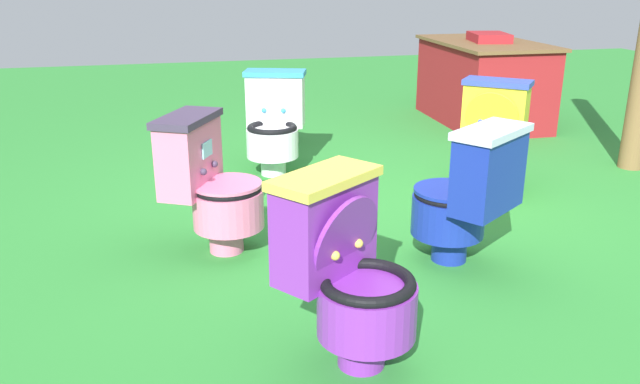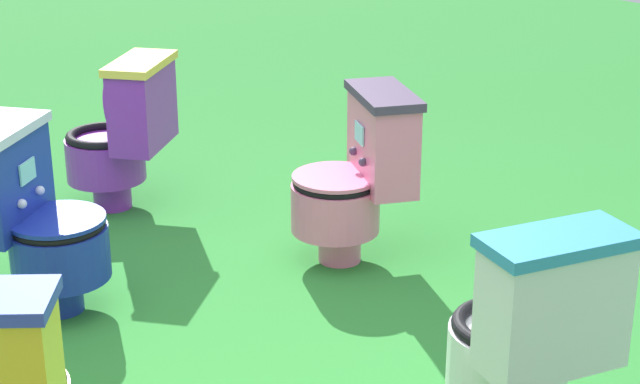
# 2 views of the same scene
# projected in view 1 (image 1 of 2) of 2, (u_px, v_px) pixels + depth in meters

# --- Properties ---
(ground) EXTENTS (14.00, 14.00, 0.00)m
(ground) POSITION_uv_depth(u_px,v_px,m) (387.00, 213.00, 3.98)
(ground) COLOR #2D8433
(toilet_white) EXTENTS (0.59, 0.53, 0.73)m
(toilet_white) POSITION_uv_depth(u_px,v_px,m) (274.00, 122.00, 4.66)
(toilet_white) COLOR white
(toilet_white) RESTS_ON ground
(toilet_yellow) EXTENTS (0.64, 0.62, 0.73)m
(toilet_yellow) POSITION_uv_depth(u_px,v_px,m) (490.00, 135.00, 4.29)
(toilet_yellow) COLOR yellow
(toilet_yellow) RESTS_ON ground
(toilet_blue) EXTENTS (0.63, 0.61, 0.73)m
(toilet_blue) POSITION_uv_depth(u_px,v_px,m) (466.00, 195.00, 3.18)
(toilet_blue) COLOR #192D9E
(toilet_blue) RESTS_ON ground
(toilet_pink) EXTENTS (0.58, 0.62, 0.73)m
(toilet_pink) POSITION_uv_depth(u_px,v_px,m) (211.00, 184.00, 3.35)
(toilet_pink) COLOR pink
(toilet_pink) RESTS_ON ground
(toilet_purple) EXTENTS (0.63, 0.62, 0.73)m
(toilet_purple) POSITION_uv_depth(u_px,v_px,m) (347.00, 270.00, 2.39)
(toilet_purple) COLOR purple
(toilet_purple) RESTS_ON ground
(vendor_table) EXTENTS (1.48, 0.89, 0.85)m
(vendor_table) POSITION_uv_depth(u_px,v_px,m) (483.00, 81.00, 6.18)
(vendor_table) COLOR maroon
(vendor_table) RESTS_ON ground
(lemon_bucket) EXTENTS (0.22, 0.22, 0.28)m
(lemon_bucket) POSITION_uv_depth(u_px,v_px,m) (286.00, 129.00, 5.52)
(lemon_bucket) COLOR #B7B7BF
(lemon_bucket) RESTS_ON ground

